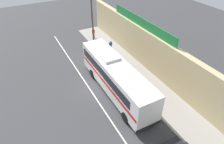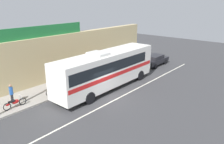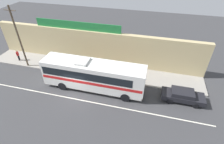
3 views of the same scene
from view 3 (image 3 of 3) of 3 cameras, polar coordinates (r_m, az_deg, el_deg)
ground_plane at (r=21.00m, az=-12.02°, el=-6.97°), size 70.00×70.00×0.00m
sidewalk_slab at (r=24.62m, az=-7.05°, el=1.03°), size 30.00×3.60×0.14m
storefront_facade at (r=25.13m, az=-5.70°, el=8.11°), size 30.00×0.70×4.80m
storefront_billboard at (r=24.81m, az=-11.41°, el=14.69°), size 12.27×0.12×1.10m
road_center_stripe at (r=20.49m, az=-12.95°, el=-8.41°), size 30.00×0.14×0.01m
intercity_bus at (r=20.16m, az=-6.35°, el=-0.73°), size 11.88×2.68×3.78m
parked_car at (r=20.76m, az=22.13°, el=-7.11°), size 4.55×1.84×1.37m
utility_pole at (r=25.93m, az=-28.21°, el=9.95°), size 1.60×0.22×8.39m
motorcycle_orange at (r=24.41m, az=-13.59°, el=1.28°), size 1.96×0.56×0.94m
motorcycle_red at (r=26.32m, az=-20.72°, el=2.55°), size 1.90×0.56×0.94m
pedestrian_far_left at (r=29.28m, az=-28.47°, el=5.03°), size 0.30×0.48×1.64m
pedestrian_by_curb at (r=26.49m, az=-19.57°, el=4.48°), size 0.30×0.48×1.70m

